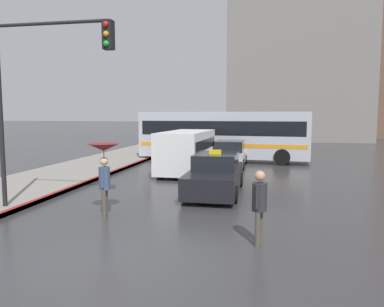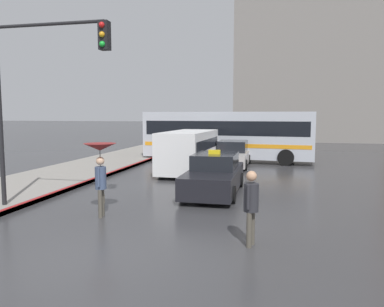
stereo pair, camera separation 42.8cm
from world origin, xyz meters
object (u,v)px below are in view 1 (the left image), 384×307
sedan_red (229,155)px  ambulance_van (187,150)px  pedestrian_with_umbrella (104,161)px  pedestrian_man (259,201)px  city_bus (223,134)px  taxi (215,175)px  traffic_light (42,76)px

sedan_red → ambulance_van: (-1.92, -2.80, 0.53)m
sedan_red → pedestrian_with_umbrella: pedestrian_with_umbrella is taller
ambulance_van → pedestrian_with_umbrella: pedestrian_with_umbrella is taller
pedestrian_with_umbrella → ambulance_van: bearing=-14.0°
pedestrian_man → ambulance_van: bearing=-144.6°
city_bus → taxi: bearing=9.7°
ambulance_van → traffic_light: 9.45m
taxi → ambulance_van: size_ratio=0.89×
ambulance_van → traffic_light: bearing=75.8°
pedestrian_man → taxi: bearing=-147.8°
city_bus → pedestrian_man: city_bus is taller
pedestrian_man → pedestrian_with_umbrella: bearing=-94.2°
city_bus → traffic_light: bearing=-10.2°
traffic_light → city_bus: bearing=74.6°
taxi → traffic_light: 6.97m
sedan_red → pedestrian_with_umbrella: (-2.55, -11.51, 0.99)m
taxi → traffic_light: (-4.64, -3.91, 3.42)m
taxi → pedestrian_man: 5.83m
city_bus → pedestrian_with_umbrella: size_ratio=5.07×
taxi → traffic_light: traffic_light is taller
pedestrian_with_umbrella → traffic_light: 3.12m
city_bus → pedestrian_man: size_ratio=6.32×
sedan_red → traffic_light: bearing=68.6°
sedan_red → pedestrian_man: (1.88, -13.06, 0.37)m
sedan_red → city_bus: size_ratio=0.40×
taxi → pedestrian_with_umbrella: bearing=55.9°
sedan_red → pedestrian_man: bearing=98.2°
city_bus → ambulance_van: bearing=-8.4°
pedestrian_with_umbrella → pedestrian_man: size_ratio=1.25×
sedan_red → pedestrian_with_umbrella: 11.83m
ambulance_van → traffic_light: size_ratio=0.91×
ambulance_van → pedestrian_with_umbrella: (-0.63, -8.72, 0.46)m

